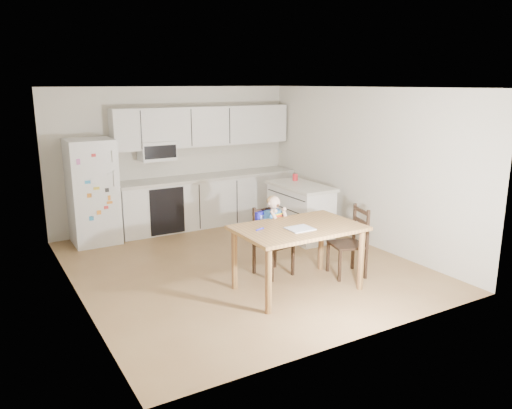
{
  "coord_description": "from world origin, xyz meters",
  "views": [
    {
      "loc": [
        -3.24,
        -5.98,
        2.56
      ],
      "look_at": [
        -0.05,
        -0.51,
        1.01
      ],
      "focal_mm": 35.0,
      "sensor_mm": 36.0,
      "label": 1
    }
  ],
  "objects_px": {
    "kitchen_island": "(300,211)",
    "dining_table": "(298,235)",
    "refrigerator": "(93,192)",
    "chair_booster": "(271,227)",
    "red_cup": "(295,177)",
    "chair_side": "(354,237)"
  },
  "relations": [
    {
      "from": "refrigerator",
      "to": "red_cup",
      "type": "bearing_deg",
      "value": -19.64
    },
    {
      "from": "chair_booster",
      "to": "refrigerator",
      "type": "bearing_deg",
      "value": 115.09
    },
    {
      "from": "kitchen_island",
      "to": "red_cup",
      "type": "relative_size",
      "value": 10.88
    },
    {
      "from": "kitchen_island",
      "to": "chair_booster",
      "type": "bearing_deg",
      "value": -138.27
    },
    {
      "from": "chair_side",
      "to": "dining_table",
      "type": "bearing_deg",
      "value": -73.99
    },
    {
      "from": "chair_booster",
      "to": "kitchen_island",
      "type": "bearing_deg",
      "value": 33.29
    },
    {
      "from": "red_cup",
      "to": "chair_booster",
      "type": "xyz_separation_m",
      "value": [
        -1.43,
        -1.51,
        -0.31
      ]
    },
    {
      "from": "refrigerator",
      "to": "chair_booster",
      "type": "relative_size",
      "value": 1.54
    },
    {
      "from": "refrigerator",
      "to": "chair_side",
      "type": "bearing_deg",
      "value": -50.13
    },
    {
      "from": "kitchen_island",
      "to": "dining_table",
      "type": "xyz_separation_m",
      "value": [
        -1.3,
        -1.78,
        0.26
      ]
    },
    {
      "from": "red_cup",
      "to": "chair_side",
      "type": "bearing_deg",
      "value": -102.86
    },
    {
      "from": "dining_table",
      "to": "red_cup",
      "type": "bearing_deg",
      "value": 56.25
    },
    {
      "from": "dining_table",
      "to": "refrigerator",
      "type": "bearing_deg",
      "value": 118.37
    },
    {
      "from": "dining_table",
      "to": "chair_booster",
      "type": "relative_size",
      "value": 1.4
    },
    {
      "from": "red_cup",
      "to": "chair_booster",
      "type": "relative_size",
      "value": 0.1
    },
    {
      "from": "kitchen_island",
      "to": "dining_table",
      "type": "bearing_deg",
      "value": -126.1
    },
    {
      "from": "red_cup",
      "to": "chair_side",
      "type": "relative_size",
      "value": 0.12
    },
    {
      "from": "red_cup",
      "to": "chair_side",
      "type": "xyz_separation_m",
      "value": [
        -0.48,
        -2.1,
        -0.43
      ]
    },
    {
      "from": "red_cup",
      "to": "dining_table",
      "type": "xyz_separation_m",
      "value": [
        -1.42,
        -2.13,
        -0.25
      ]
    },
    {
      "from": "dining_table",
      "to": "chair_side",
      "type": "xyz_separation_m",
      "value": [
        0.94,
        0.03,
        -0.18
      ]
    },
    {
      "from": "refrigerator",
      "to": "dining_table",
      "type": "height_order",
      "value": "refrigerator"
    },
    {
      "from": "refrigerator",
      "to": "dining_table",
      "type": "bearing_deg",
      "value": -61.63
    }
  ]
}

